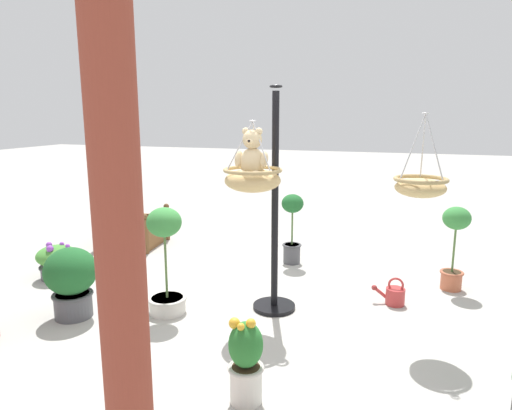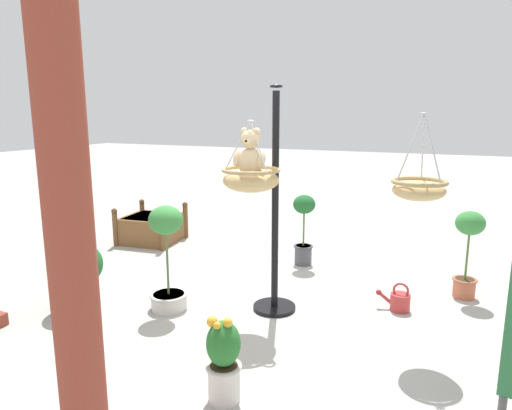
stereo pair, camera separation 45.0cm
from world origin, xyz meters
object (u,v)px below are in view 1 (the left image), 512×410
(hanging_basket_with_teddy, at_px, (253,179))
(hanging_basket_left_high, at_px, (420,186))
(potted_plant_trailing_ivy, at_px, (166,260))
(potted_plant_small_succulent, at_px, (292,225))
(display_pole_central, at_px, (275,245))
(greenhouse_pillar_right, at_px, (119,232))
(potted_plant_fern_front, at_px, (71,279))
(wooden_planter_box, at_px, (133,230))
(potted_plant_flowering_red, at_px, (57,261))
(potted_plant_bushy_green, at_px, (246,361))
(watering_can, at_px, (394,295))
(potted_plant_tall_leafy, at_px, (455,241))
(teddy_bear, at_px, (252,157))

(hanging_basket_with_teddy, height_order, hanging_basket_left_high, hanging_basket_left_high)
(potted_plant_trailing_ivy, bearing_deg, potted_plant_small_succulent, -113.52)
(display_pole_central, xyz_separation_m, greenhouse_pillar_right, (-0.02, 2.62, 0.80))
(potted_plant_fern_front, relative_size, potted_plant_small_succulent, 0.75)
(wooden_planter_box, distance_m, potted_plant_trailing_ivy, 2.66)
(display_pole_central, height_order, potted_plant_flowering_red, display_pole_central)
(greenhouse_pillar_right, distance_m, potted_plant_bushy_green, 1.60)
(hanging_basket_left_high, relative_size, watering_can, 2.06)
(potted_plant_bushy_green, relative_size, watering_can, 1.82)
(potted_plant_flowering_red, xyz_separation_m, potted_plant_trailing_ivy, (-1.78, 0.46, 0.34))
(hanging_basket_with_teddy, distance_m, potted_plant_bushy_green, 1.75)
(greenhouse_pillar_right, xyz_separation_m, potted_plant_small_succulent, (0.20, -4.11, -0.96))
(potted_plant_flowering_red, relative_size, potted_plant_tall_leafy, 0.49)
(hanging_basket_left_high, distance_m, potted_plant_bushy_green, 2.08)
(hanging_basket_with_teddy, xyz_separation_m, greenhouse_pillar_right, (-0.17, 2.37, 0.09))
(teddy_bear, bearing_deg, potted_plant_bushy_green, 106.75)
(teddy_bear, height_order, potted_plant_flowering_red, teddy_bear)
(hanging_basket_with_teddy, bearing_deg, teddy_bear, 90.00)
(display_pole_central, height_order, potted_plant_small_succulent, display_pole_central)
(potted_plant_bushy_green, distance_m, potted_plant_trailing_ivy, 1.70)
(potted_plant_flowering_red, bearing_deg, watering_can, -173.29)
(potted_plant_fern_front, xyz_separation_m, potted_plant_trailing_ivy, (-0.84, -0.38, 0.17))
(potted_plant_fern_front, distance_m, potted_plant_small_succulent, 2.85)
(watering_can, bearing_deg, hanging_basket_with_teddy, 29.11)
(greenhouse_pillar_right, relative_size, potted_plant_trailing_ivy, 2.80)
(hanging_basket_with_teddy, height_order, teddy_bear, hanging_basket_with_teddy)
(greenhouse_pillar_right, relative_size, potted_plant_fern_front, 4.31)
(wooden_planter_box, distance_m, potted_plant_flowering_red, 1.55)
(potted_plant_flowering_red, xyz_separation_m, potted_plant_bushy_green, (-3.03, 1.59, 0.09))
(potted_plant_bushy_green, xyz_separation_m, watering_can, (-0.95, -2.06, -0.21))
(potted_plant_flowering_red, distance_m, potted_plant_tall_leafy, 4.74)
(potted_plant_flowering_red, height_order, potted_plant_tall_leafy, potted_plant_tall_leafy)
(display_pole_central, bearing_deg, potted_plant_fern_front, 23.72)
(teddy_bear, distance_m, watering_can, 2.16)
(potted_plant_bushy_green, bearing_deg, potted_plant_fern_front, -19.69)
(wooden_planter_box, bearing_deg, potted_plant_trailing_ivy, 130.41)
(hanging_basket_left_high, height_order, potted_plant_flowering_red, hanging_basket_left_high)
(wooden_planter_box, relative_size, potted_plant_tall_leafy, 0.99)
(wooden_planter_box, relative_size, watering_can, 2.77)
(watering_can, bearing_deg, teddy_bear, 29.85)
(potted_plant_tall_leafy, bearing_deg, teddy_bear, 35.98)
(hanging_basket_with_teddy, bearing_deg, potted_plant_fern_front, 18.34)
(greenhouse_pillar_right, distance_m, potted_plant_trailing_ivy, 2.59)
(hanging_basket_left_high, bearing_deg, potted_plant_flowering_red, -2.69)
(potted_plant_bushy_green, bearing_deg, potted_plant_flowering_red, -27.73)
(potted_plant_flowering_red, bearing_deg, hanging_basket_left_high, 177.31)
(greenhouse_pillar_right, height_order, potted_plant_trailing_ivy, greenhouse_pillar_right)
(potted_plant_flowering_red, bearing_deg, wooden_planter_box, -92.58)
(potted_plant_fern_front, bearing_deg, wooden_planter_box, -70.09)
(teddy_bear, bearing_deg, wooden_planter_box, -35.70)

